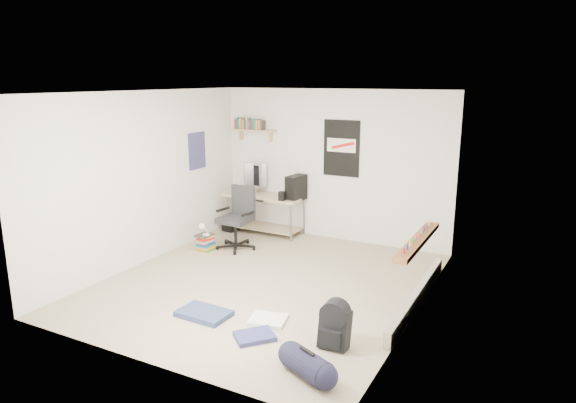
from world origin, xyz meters
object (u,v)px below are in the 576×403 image
at_px(duffel_bag, 307,363).
at_px(book_stack, 206,242).
at_px(office_chair, 235,219).
at_px(desk, 265,212).
at_px(backpack, 335,329).

xyz_separation_m(duffel_bag, book_stack, (-2.93, 2.43, 0.01)).
distance_m(office_chair, duffel_bag, 3.80).
distance_m(office_chair, book_stack, 0.58).
xyz_separation_m(desk, backpack, (2.63, -3.12, -0.16)).
bearing_deg(backpack, book_stack, 146.48).
bearing_deg(backpack, desk, 128.28).
height_order(desk, backpack, desk).
xyz_separation_m(office_chair, backpack, (2.60, -2.14, -0.29)).
bearing_deg(backpack, office_chair, 138.71).
relative_size(desk, book_stack, 3.03).
height_order(backpack, book_stack, backpack).
height_order(office_chair, backpack, office_chair).
bearing_deg(book_stack, backpack, -31.65).
height_order(duffel_bag, book_stack, duffel_bag).
distance_m(backpack, book_stack, 3.46).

